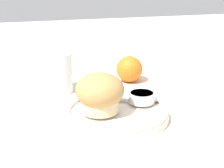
# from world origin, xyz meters

# --- Properties ---
(ground_plane) EXTENTS (3.00, 3.00, 0.00)m
(ground_plane) POSITION_xyz_m (0.00, 0.00, 0.00)
(ground_plane) COLOR beige
(plate) EXTENTS (0.20, 0.20, 0.02)m
(plate) POSITION_xyz_m (-0.00, -0.01, 0.01)
(plate) COLOR silver
(plate) RESTS_ON ground_plane
(muffin) EXTENTS (0.09, 0.09, 0.08)m
(muffin) POSITION_xyz_m (-0.04, -0.01, 0.06)
(muffin) COLOR beige
(muffin) RESTS_ON plate
(cream_ramekin) EXTENTS (0.05, 0.05, 0.02)m
(cream_ramekin) POSITION_xyz_m (0.06, 0.01, 0.03)
(cream_ramekin) COLOR silver
(cream_ramekin) RESTS_ON plate
(berry_pair) EXTENTS (0.02, 0.01, 0.01)m
(berry_pair) POSITION_xyz_m (-0.02, 0.04, 0.03)
(berry_pair) COLOR #4C194C
(berry_pair) RESTS_ON plate
(butter_knife) EXTENTS (0.19, 0.08, 0.00)m
(butter_knife) POSITION_xyz_m (0.01, 0.04, 0.02)
(butter_knife) COLOR silver
(butter_knife) RESTS_ON plate
(orange_fruit) EXTENTS (0.07, 0.07, 0.07)m
(orange_fruit) POSITION_xyz_m (0.10, 0.20, 0.03)
(orange_fruit) COLOR orange
(orange_fruit) RESTS_ON ground_plane
(juice_glass) EXTENTS (0.06, 0.06, 0.10)m
(juice_glass) POSITION_xyz_m (-0.09, 0.18, 0.05)
(juice_glass) COLOR silver
(juice_glass) RESTS_ON ground_plane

